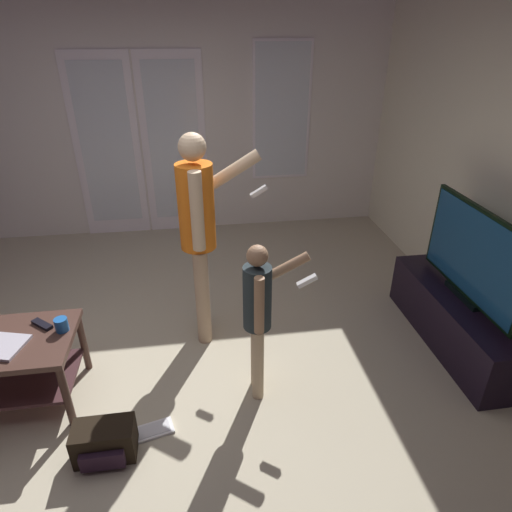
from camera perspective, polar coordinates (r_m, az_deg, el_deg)
name	(u,v)px	position (r m, az deg, el deg)	size (l,w,h in m)	color
ground_plane	(148,378)	(3.43, -13.91, -15.30)	(5.62, 5.50, 0.02)	#B3A98E
wall_back_with_doors	(155,128)	(5.34, -13.09, 16.03)	(5.62, 0.09, 2.57)	silver
coffee_table	(9,358)	(3.33, -29.60, -11.52)	(0.85, 0.60, 0.52)	#442C24
tv_stand	(457,320)	(3.85, 24.80, -7.63)	(0.44, 1.43, 0.43)	black
flat_screen_tv	(473,255)	(3.57, 26.59, 0.09)	(0.08, 1.13, 0.73)	black
person_adult	(199,224)	(3.24, -7.42, 4.20)	(0.69, 0.46, 1.67)	tan
person_child	(259,309)	(2.80, 0.41, -7.01)	(0.51, 0.31, 1.15)	tan
backpack	(105,442)	(2.94, -19.22, -22.03)	(0.36, 0.24, 0.23)	black
loose_keyboard	(138,435)	(3.06, -15.14, -21.68)	(0.46, 0.23, 0.02)	white
cup_near_edge	(61,325)	(3.15, -24.13, -8.21)	(0.08, 0.08, 0.09)	#1D56A0
tv_remote_black	(42,324)	(3.27, -26.23, -8.03)	(0.17, 0.05, 0.02)	black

